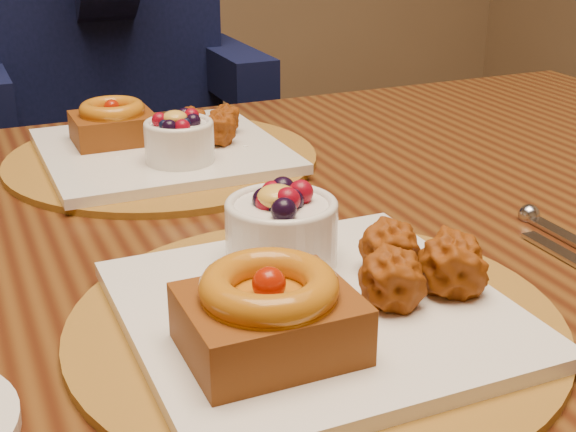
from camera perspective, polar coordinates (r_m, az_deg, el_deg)
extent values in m
cube|color=#3B190A|center=(0.81, -4.73, -1.92)|extent=(1.60, 0.90, 0.04)
cylinder|color=#3B190A|center=(1.60, 16.15, -4.95)|extent=(0.06, 0.06, 0.71)
cylinder|color=brown|center=(0.62, 1.97, -7.56)|extent=(0.38, 0.38, 0.01)
cube|color=white|center=(0.62, 1.98, -6.75)|extent=(0.28, 0.28, 0.01)
cube|color=#4E2407|center=(0.54, -1.34, -7.65)|extent=(0.11, 0.09, 0.04)
torus|color=#B36D0B|center=(0.53, -1.36, -5.03)|extent=(0.09, 0.09, 0.02)
sphere|color=#961602|center=(0.53, -1.37, -4.83)|extent=(0.02, 0.02, 0.02)
sphere|color=#9C3F0B|center=(0.66, 7.19, -2.33)|extent=(0.05, 0.05, 0.05)
sphere|color=#9C3F0B|center=(0.61, 7.36, -4.57)|extent=(0.05, 0.05, 0.05)
sphere|color=#9C3F0B|center=(0.63, 11.59, -3.62)|extent=(0.05, 0.05, 0.05)
cylinder|color=white|center=(0.67, -0.47, -1.27)|extent=(0.09, 0.09, 0.05)
torus|color=white|center=(0.66, -0.47, 0.81)|extent=(0.09, 0.09, 0.01)
ellipsoid|color=gold|center=(0.65, -0.80, 1.42)|extent=(0.03, 0.03, 0.02)
cylinder|color=brown|center=(1.00, -8.94, 4.09)|extent=(0.38, 0.38, 0.01)
cube|color=white|center=(1.00, -8.97, 4.64)|extent=(0.28, 0.28, 0.01)
cube|color=#4E2407|center=(1.02, -12.30, 6.15)|extent=(0.10, 0.08, 0.04)
torus|color=#B36D0B|center=(1.01, -12.41, 7.45)|extent=(0.08, 0.08, 0.02)
sphere|color=#961602|center=(1.01, -12.42, 7.56)|extent=(0.02, 0.02, 0.02)
sphere|color=#9C3F0B|center=(0.99, -4.98, 6.09)|extent=(0.04, 0.04, 0.04)
sphere|color=#9C3F0B|center=(1.02, -6.99, 6.53)|extent=(0.04, 0.04, 0.04)
sphere|color=#9C3F0B|center=(1.04, -4.54, 6.84)|extent=(0.04, 0.04, 0.04)
cylinder|color=white|center=(0.93, -7.72, 5.20)|extent=(0.08, 0.08, 0.04)
torus|color=white|center=(0.92, -7.79, 6.52)|extent=(0.08, 0.08, 0.01)
ellipsoid|color=gold|center=(0.92, -8.06, 6.96)|extent=(0.03, 0.03, 0.02)
cube|color=black|center=(1.61, -13.16, -0.21)|extent=(0.49, 0.49, 0.04)
cylinder|color=black|center=(1.54, -18.78, -12.20)|extent=(0.04, 0.04, 0.45)
cylinder|color=black|center=(1.58, -4.24, -10.05)|extent=(0.04, 0.04, 0.45)
cylinder|color=black|center=(1.89, -19.26, -5.65)|extent=(0.04, 0.04, 0.45)
cylinder|color=black|center=(1.92, -7.46, -4.04)|extent=(0.04, 0.04, 0.45)
cube|color=black|center=(1.74, -14.76, 9.55)|extent=(0.46, 0.06, 0.48)
cube|color=black|center=(1.55, -13.39, 11.05)|extent=(0.41, 0.21, 0.59)
cube|color=black|center=(1.49, -4.19, 10.41)|extent=(0.08, 0.29, 0.08)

